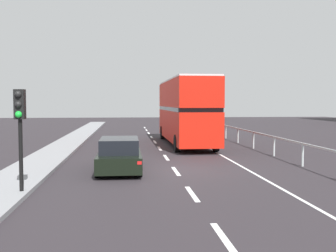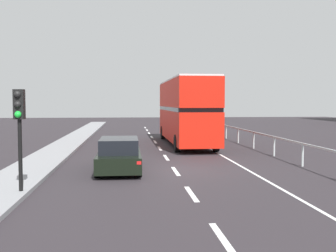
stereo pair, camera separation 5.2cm
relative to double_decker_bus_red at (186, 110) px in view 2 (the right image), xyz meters
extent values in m
cube|color=#2A252A|center=(-1.93, -10.05, -2.38)|extent=(74.60, 120.00, 0.10)
cube|color=gray|center=(-7.92, -10.05, -2.26)|extent=(2.03, 80.00, 0.14)
cube|color=silver|center=(-1.93, -18.82, -2.33)|extent=(0.16, 2.14, 0.01)
cube|color=silver|center=(-1.93, -14.65, -2.33)|extent=(0.16, 2.14, 0.01)
cube|color=silver|center=(-1.93, -10.49, -2.33)|extent=(0.16, 2.14, 0.01)
cube|color=silver|center=(-1.93, -6.32, -2.33)|extent=(0.16, 2.14, 0.01)
cube|color=silver|center=(-1.93, -2.16, -2.33)|extent=(0.16, 2.14, 0.01)
cube|color=silver|center=(-1.93, 2.00, -2.33)|extent=(0.16, 2.14, 0.01)
cube|color=silver|center=(-1.93, 6.17, -2.33)|extent=(0.16, 2.14, 0.01)
cube|color=silver|center=(-1.93, 10.33, -2.33)|extent=(0.16, 2.14, 0.01)
cube|color=silver|center=(-1.93, 14.50, -2.33)|extent=(0.16, 2.14, 0.01)
cube|color=silver|center=(-1.93, 18.66, -2.33)|extent=(0.16, 2.14, 0.01)
cube|color=silver|center=(1.12, -1.05, -2.33)|extent=(0.12, 46.00, 0.01)
cube|color=#AFB7B8|center=(3.83, -1.05, -1.32)|extent=(0.08, 42.00, 0.08)
cylinder|color=#AFB7B8|center=(3.83, -9.80, -1.83)|extent=(0.10, 0.10, 1.01)
cylinder|color=#AFB7B8|center=(3.83, -6.30, -1.83)|extent=(0.10, 0.10, 1.01)
cylinder|color=#AFB7B8|center=(3.83, -2.80, -1.83)|extent=(0.10, 0.10, 1.01)
cylinder|color=#AFB7B8|center=(3.83, 0.70, -1.83)|extent=(0.10, 0.10, 1.01)
cylinder|color=#AFB7B8|center=(3.83, 4.20, -1.83)|extent=(0.10, 0.10, 1.01)
cylinder|color=#AFB7B8|center=(3.83, 7.70, -1.83)|extent=(0.10, 0.10, 1.01)
cylinder|color=#AFB7B8|center=(3.83, 11.20, -1.83)|extent=(0.10, 0.10, 1.01)
cylinder|color=#AFB7B8|center=(3.83, 14.70, -1.83)|extent=(0.10, 0.10, 1.01)
cylinder|color=#AFB7B8|center=(3.83, 18.20, -1.83)|extent=(0.10, 0.10, 1.01)
cube|color=red|center=(0.00, -0.01, -1.00)|extent=(2.59, 11.37, 1.96)
cube|color=black|center=(0.00, -0.01, 0.09)|extent=(2.60, 10.92, 0.24)
cube|color=red|center=(0.00, -0.01, 1.07)|extent=(2.59, 11.37, 1.71)
cube|color=silver|center=(0.00, -0.01, 1.97)|extent=(2.54, 11.14, 0.10)
cube|color=black|center=(-0.06, 5.64, -0.91)|extent=(2.22, 0.06, 1.37)
cube|color=yellow|center=(-0.06, 5.64, 1.50)|extent=(1.48, 0.06, 0.28)
cylinder|color=black|center=(-1.18, 4.25, -1.83)|extent=(0.29, 1.00, 1.00)
cylinder|color=black|center=(1.08, 4.28, -1.83)|extent=(0.29, 1.00, 1.00)
cylinder|color=black|center=(-1.09, -4.09, -1.83)|extent=(0.29, 1.00, 1.00)
cylinder|color=black|center=(1.18, -4.07, -1.83)|extent=(0.29, 1.00, 1.00)
cube|color=black|center=(-4.24, -10.06, -1.84)|extent=(1.76, 4.51, 0.62)
cube|color=black|center=(-4.24, -10.29, -1.25)|extent=(1.55, 2.49, 0.58)
cube|color=red|center=(-5.02, -12.28, -1.69)|extent=(0.16, 0.06, 0.12)
cube|color=red|center=(-3.48, -12.29, -1.69)|extent=(0.16, 0.06, 0.12)
cylinder|color=black|center=(-5.03, -8.51, -2.01)|extent=(0.20, 0.64, 0.64)
cylinder|color=black|center=(-3.44, -8.51, -2.01)|extent=(0.20, 0.64, 0.64)
cylinder|color=black|center=(-5.04, -11.61, -2.01)|extent=(0.20, 0.64, 0.64)
cylinder|color=black|center=(-3.46, -11.62, -2.01)|extent=(0.20, 0.64, 0.64)
cylinder|color=black|center=(-7.14, -14.34, -0.65)|extent=(0.12, 0.12, 3.09)
cube|color=black|center=(-7.14, -14.34, 0.45)|extent=(0.30, 0.30, 0.90)
sphere|color=black|center=(-7.14, -14.51, 0.75)|extent=(0.20, 0.20, 0.20)
sphere|color=black|center=(-7.14, -14.51, 0.45)|extent=(0.20, 0.20, 0.20)
sphere|color=green|center=(-7.14, -14.51, 0.15)|extent=(0.20, 0.20, 0.20)
camera|label=1|loc=(-3.93, -26.93, 0.50)|focal=43.27mm
camera|label=2|loc=(-3.88, -26.93, 0.50)|focal=43.27mm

